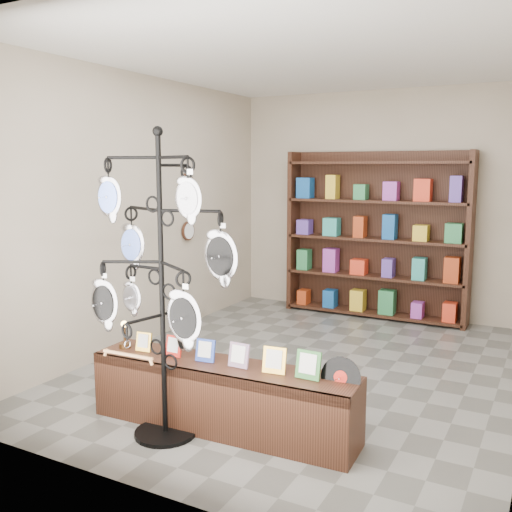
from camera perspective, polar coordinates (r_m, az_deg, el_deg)
The scene contains 6 objects.
ground at distance 5.85m, azimuth 5.06°, elevation -11.07°, with size 5.00×5.00×0.00m, color slate.
room_envelope at distance 5.50m, azimuth 5.32°, elevation 7.37°, with size 5.00×5.00×5.00m.
display_tree at distance 4.14m, azimuth -9.47°, elevation -0.66°, with size 1.17×0.99×2.27m.
front_shelf at distance 4.48m, azimuth -3.37°, elevation -13.84°, with size 2.13×0.53×0.75m.
back_shelving at distance 7.72m, azimuth 11.88°, elevation 1.53°, with size 2.42×0.36×2.20m.
wall_clocks at distance 7.18m, azimuth -6.85°, elevation 4.89°, with size 0.03×0.24×0.84m.
Camera 1 is at (2.14, -5.06, 1.99)m, focal length 40.00 mm.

